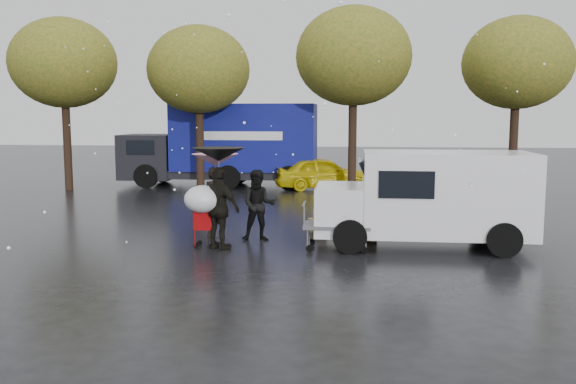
# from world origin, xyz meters

# --- Properties ---
(ground) EXTENTS (90.00, 90.00, 0.00)m
(ground) POSITION_xyz_m (0.00, 0.00, 0.00)
(ground) COLOR black
(ground) RESTS_ON ground
(person_pink) EXTENTS (0.77, 0.70, 1.76)m
(person_pink) POSITION_xyz_m (-0.87, 1.21, 0.88)
(person_pink) COLOR black
(person_pink) RESTS_ON ground
(person_middle) EXTENTS (0.93, 0.77, 1.73)m
(person_middle) POSITION_xyz_m (0.28, 0.86, 0.87)
(person_middle) COLOR black
(person_middle) RESTS_ON ground
(person_black) EXTENTS (1.20, 0.92, 1.89)m
(person_black) POSITION_xyz_m (-0.45, -0.24, 0.95)
(person_black) COLOR black
(person_black) RESTS_ON ground
(umbrella_pink) EXTENTS (1.15, 1.15, 2.09)m
(umbrella_pink) POSITION_xyz_m (-0.87, 1.21, 1.94)
(umbrella_pink) COLOR #4C4C4C
(umbrella_pink) RESTS_ON ground
(umbrella_black) EXTENTS (1.18, 1.18, 2.32)m
(umbrella_black) POSITION_xyz_m (-0.45, -0.24, 2.17)
(umbrella_black) COLOR #4C4C4C
(umbrella_black) RESTS_ON ground
(vendor_cart) EXTENTS (1.52, 0.80, 1.27)m
(vendor_cart) POSITION_xyz_m (2.28, 0.03, 0.73)
(vendor_cart) COLOR slate
(vendor_cart) RESTS_ON ground
(shopping_cart) EXTENTS (0.84, 0.84, 1.46)m
(shopping_cart) POSITION_xyz_m (-0.84, -0.17, 1.06)
(shopping_cart) COLOR #A8090C
(shopping_cart) RESTS_ON ground
(white_van) EXTENTS (4.91, 2.18, 2.20)m
(white_van) POSITION_xyz_m (4.31, 0.65, 1.16)
(white_van) COLOR white
(white_van) RESTS_ON ground
(blue_truck) EXTENTS (8.30, 2.60, 3.50)m
(blue_truck) POSITION_xyz_m (-2.89, 12.05, 1.76)
(blue_truck) COLOR navy
(blue_truck) RESTS_ON ground
(box_ground_near) EXTENTS (0.57, 0.47, 0.50)m
(box_ground_near) POSITION_xyz_m (2.88, 1.18, 0.25)
(box_ground_near) COLOR olive
(box_ground_near) RESTS_ON ground
(box_ground_far) EXTENTS (0.52, 0.46, 0.34)m
(box_ground_far) POSITION_xyz_m (1.63, 2.20, 0.17)
(box_ground_far) COLOR olive
(box_ground_far) RESTS_ON ground
(yellow_taxi) EXTENTS (4.22, 2.62, 1.34)m
(yellow_taxi) POSITION_xyz_m (1.29, 11.34, 0.67)
(yellow_taxi) COLOR yellow
(yellow_taxi) RESTS_ON ground
(tree_row) EXTENTS (21.60, 4.40, 7.12)m
(tree_row) POSITION_xyz_m (-0.47, 10.00, 5.02)
(tree_row) COLOR black
(tree_row) RESTS_ON ground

